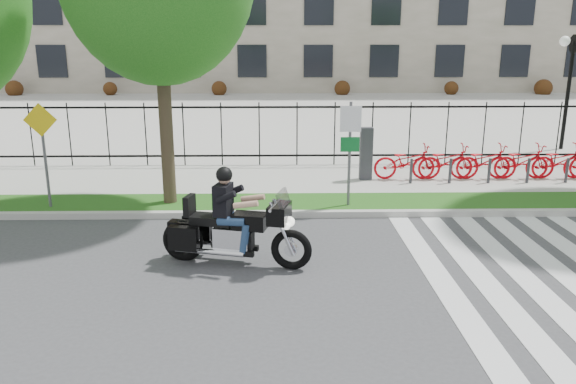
{
  "coord_description": "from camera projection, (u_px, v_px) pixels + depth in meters",
  "views": [
    {
      "loc": [
        -0.63,
        -8.5,
        4.03
      ],
      "look_at": [
        -0.41,
        3.0,
        0.91
      ],
      "focal_mm": 35.0,
      "sensor_mm": 36.0,
      "label": 1
    }
  ],
  "objects": [
    {
      "name": "ground",
      "position": [
        316.0,
        293.0,
        9.27
      ],
      "size": [
        120.0,
        120.0,
        0.0
      ],
      "primitive_type": "plane",
      "color": "#3D3D40",
      "rests_on": "ground"
    },
    {
      "name": "curb",
      "position": [
        304.0,
        214.0,
        13.21
      ],
      "size": [
        60.0,
        0.2,
        0.15
      ],
      "primitive_type": "cube",
      "color": "#AEACA4",
      "rests_on": "ground"
    },
    {
      "name": "grass_verge",
      "position": [
        303.0,
        204.0,
        14.03
      ],
      "size": [
        60.0,
        1.5,
        0.15
      ],
      "primitive_type": "cube",
      "color": "#225014",
      "rests_on": "ground"
    },
    {
      "name": "sidewalk",
      "position": [
        299.0,
        180.0,
        16.44
      ],
      "size": [
        60.0,
        3.5,
        0.15
      ],
      "primitive_type": "cube",
      "color": "#AEACA3",
      "rests_on": "ground"
    },
    {
      "name": "plaza",
      "position": [
        288.0,
        109.0,
        33.38
      ],
      "size": [
        80.0,
        34.0,
        0.1
      ],
      "primitive_type": "cube",
      "color": "#AEACA3",
      "rests_on": "ground"
    },
    {
      "name": "iron_fence",
      "position": [
        297.0,
        134.0,
        17.85
      ],
      "size": [
        30.0,
        0.06,
        2.0
      ],
      "primitive_type": null,
      "color": "black",
      "rests_on": "sidewalk"
    },
    {
      "name": "lamp_post_right",
      "position": [
        572.0,
        64.0,
        20.2
      ],
      "size": [
        1.06,
        0.7,
        4.25
      ],
      "color": "black",
      "rests_on": "ground"
    },
    {
      "name": "bike_share_station",
      "position": [
        519.0,
        161.0,
        16.16
      ],
      "size": [
        8.94,
        0.88,
        1.5
      ],
      "color": "#2D2D33",
      "rests_on": "sidewalk"
    },
    {
      "name": "sign_pole_regulatory",
      "position": [
        350.0,
        141.0,
        13.25
      ],
      "size": [
        0.5,
        0.09,
        2.5
      ],
      "color": "#59595B",
      "rests_on": "grass_verge"
    },
    {
      "name": "sign_pole_warning",
      "position": [
        43.0,
        141.0,
        13.12
      ],
      "size": [
        0.78,
        0.09,
        2.49
      ],
      "color": "#59595B",
      "rests_on": "grass_verge"
    },
    {
      "name": "motorcycle_rider",
      "position": [
        234.0,
        226.0,
        10.27
      ],
      "size": [
        2.83,
        1.23,
        2.23
      ],
      "color": "black",
      "rests_on": "ground"
    }
  ]
}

